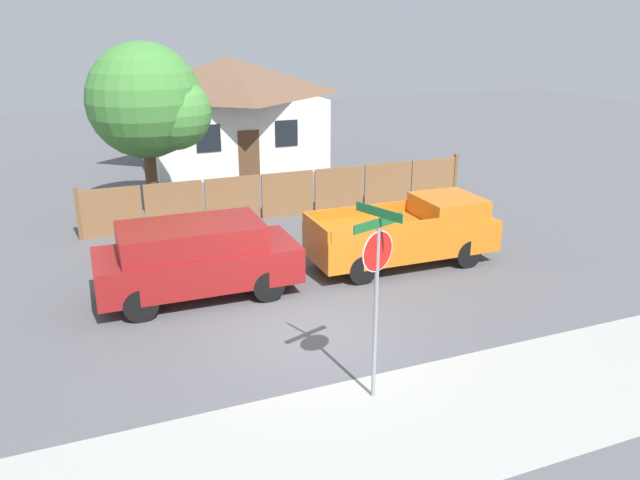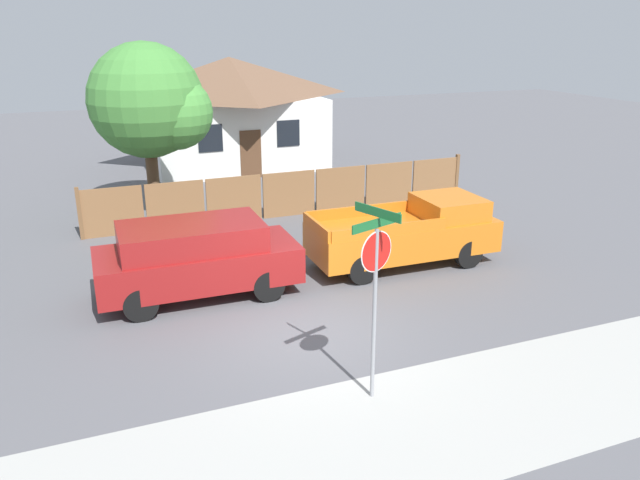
{
  "view_description": "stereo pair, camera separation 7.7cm",
  "coord_description": "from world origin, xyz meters",
  "px_view_note": "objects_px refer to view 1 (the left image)",
  "views": [
    {
      "loc": [
        -4.21,
        -10.93,
        6.13
      ],
      "look_at": [
        0.72,
        1.16,
        1.6
      ],
      "focal_mm": 35.0,
      "sensor_mm": 36.0,
      "label": 1
    },
    {
      "loc": [
        -4.14,
        -10.96,
        6.13
      ],
      "look_at": [
        0.72,
        1.16,
        1.6
      ],
      "focal_mm": 35.0,
      "sensor_mm": 36.0,
      "label": 2
    }
  ],
  "objects_px": {
    "stop_sign": "(377,271)",
    "house": "(229,110)",
    "orange_pickup": "(408,233)",
    "oak_tree": "(151,104)",
    "red_suv": "(196,257)"
  },
  "relations": [
    {
      "from": "red_suv",
      "to": "stop_sign",
      "type": "relative_size",
      "value": 1.37
    },
    {
      "from": "orange_pickup",
      "to": "stop_sign",
      "type": "distance_m",
      "value": 6.7
    },
    {
      "from": "house",
      "to": "orange_pickup",
      "type": "bearing_deg",
      "value": -85.29
    },
    {
      "from": "orange_pickup",
      "to": "red_suv",
      "type": "bearing_deg",
      "value": -179.08
    },
    {
      "from": "oak_tree",
      "to": "red_suv",
      "type": "bearing_deg",
      "value": -91.36
    },
    {
      "from": "stop_sign",
      "to": "house",
      "type": "bearing_deg",
      "value": 62.93
    },
    {
      "from": "orange_pickup",
      "to": "oak_tree",
      "type": "bearing_deg",
      "value": 128.81
    },
    {
      "from": "orange_pickup",
      "to": "stop_sign",
      "type": "xyz_separation_m",
      "value": [
        -3.73,
        -5.37,
        1.47
      ]
    },
    {
      "from": "house",
      "to": "oak_tree",
      "type": "bearing_deg",
      "value": -121.04
    },
    {
      "from": "house",
      "to": "red_suv",
      "type": "distance_m",
      "value": 15.02
    },
    {
      "from": "oak_tree",
      "to": "red_suv",
      "type": "relative_size",
      "value": 1.21
    },
    {
      "from": "red_suv",
      "to": "orange_pickup",
      "type": "bearing_deg",
      "value": 0.92
    },
    {
      "from": "oak_tree",
      "to": "orange_pickup",
      "type": "xyz_separation_m",
      "value": [
        5.5,
        -7.07,
        -2.86
      ]
    },
    {
      "from": "oak_tree",
      "to": "house",
      "type": "bearing_deg",
      "value": 58.96
    },
    {
      "from": "house",
      "to": "stop_sign",
      "type": "xyz_separation_m",
      "value": [
        -2.56,
        -19.63,
        -0.13
      ]
    }
  ]
}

